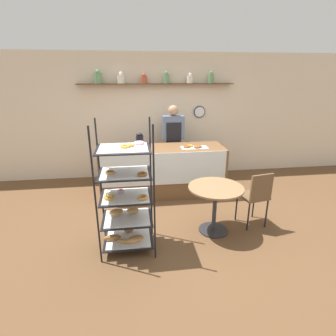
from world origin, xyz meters
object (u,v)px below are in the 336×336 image
(cafe_table, at_px, (215,198))
(donut_tray_counter, at_px, (193,147))
(person_worker, at_px, (173,141))
(pastry_rack, at_px, (126,200))
(coffee_carafe, at_px, (140,142))
(cafe_chair, at_px, (257,194))

(cafe_table, height_order, donut_tray_counter, donut_tray_counter)
(person_worker, height_order, donut_tray_counter, person_worker)
(pastry_rack, distance_m, person_worker, 2.48)
(pastry_rack, xyz_separation_m, donut_tray_counter, (1.23, 1.60, 0.24))
(coffee_carafe, distance_m, donut_tray_counter, 1.00)
(person_worker, distance_m, cafe_table, 2.10)
(pastry_rack, bearing_deg, cafe_chair, 7.97)
(pastry_rack, xyz_separation_m, coffee_carafe, (0.24, 1.58, 0.38))
(cafe_chair, bearing_deg, coffee_carafe, -48.60)
(person_worker, height_order, cafe_chair, person_worker)
(coffee_carafe, bearing_deg, person_worker, 44.35)
(cafe_chair, distance_m, coffee_carafe, 2.20)
(person_worker, xyz_separation_m, cafe_table, (0.31, -2.05, -0.36))
(cafe_chair, bearing_deg, pastry_rack, -2.77)
(cafe_chair, xyz_separation_m, coffee_carafe, (-1.68, 1.31, 0.54))
(cafe_chair, bearing_deg, cafe_table, -7.40)
(person_worker, relative_size, coffee_carafe, 5.19)
(person_worker, bearing_deg, cafe_table, -81.39)
(pastry_rack, xyz_separation_m, person_worker, (0.96, 2.28, 0.19))
(pastry_rack, height_order, person_worker, pastry_rack)
(donut_tray_counter, bearing_deg, cafe_table, -88.29)
(person_worker, bearing_deg, donut_tray_counter, -68.47)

